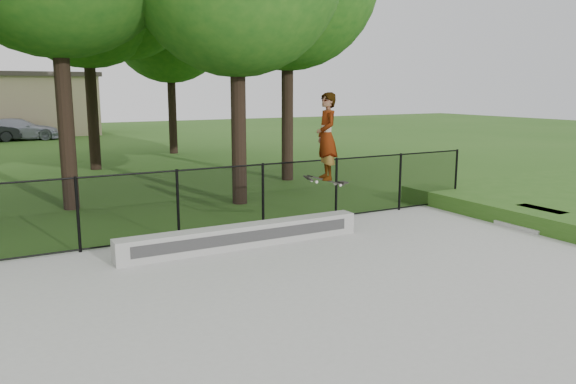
% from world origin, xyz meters
% --- Properties ---
extents(ground, '(100.00, 100.00, 0.00)m').
position_xyz_m(ground, '(0.00, 0.00, 0.00)').
color(ground, '#2A5517').
rests_on(ground, ground).
extents(concrete_slab, '(14.00, 12.00, 0.06)m').
position_xyz_m(concrete_slab, '(0.00, 0.00, 0.03)').
color(concrete_slab, '#9D9D98').
rests_on(concrete_slab, ground).
extents(grind_ledge, '(5.15, 0.40, 0.45)m').
position_xyz_m(grind_ledge, '(0.96, 4.70, 0.29)').
color(grind_ledge, '#979893').
rests_on(grind_ledge, concrete_slab).
extents(car_c, '(4.47, 2.31, 1.36)m').
position_xyz_m(car_c, '(-1.24, 33.68, 0.68)').
color(car_c, '#A4A8BA').
rests_on(car_c, ground).
extents(skater_airborne, '(0.81, 0.76, 2.03)m').
position_xyz_m(skater_airborne, '(2.85, 4.59, 2.20)').
color(skater_airborne, black).
rests_on(skater_airborne, ground).
extents(chainlink_fence, '(16.06, 0.06, 1.50)m').
position_xyz_m(chainlink_fence, '(0.00, 5.90, 0.81)').
color(chainlink_fence, black).
rests_on(chainlink_fence, concrete_slab).
extents(concrete_steps, '(1.07, 1.20, 0.45)m').
position_xyz_m(concrete_steps, '(7.59, 3.00, 0.17)').
color(concrete_steps, '#9D9D98').
rests_on(concrete_steps, ground).
extents(distant_building, '(12.40, 6.40, 4.30)m').
position_xyz_m(distant_building, '(-2.00, 38.00, 2.16)').
color(distant_building, tan).
rests_on(distant_building, ground).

